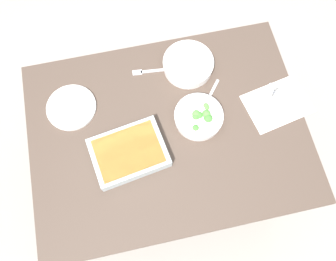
{
  "coord_description": "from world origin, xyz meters",
  "views": [
    {
      "loc": [
        -0.11,
        -0.51,
        2.18
      ],
      "look_at": [
        0.0,
        0.0,
        0.74
      ],
      "focal_mm": 37.64,
      "sensor_mm": 36.0,
      "label": 1
    }
  ],
  "objects": [
    {
      "name": "spoon_spare",
      "position": [
        0.5,
        0.06,
        0.74
      ],
      "size": [
        0.03,
        0.18,
        0.01
      ],
      "color": "silver",
      "rests_on": "dining_table"
    },
    {
      "name": "stew_bowl",
      "position": [
        0.16,
        0.28,
        0.77
      ],
      "size": [
        0.23,
        0.23,
        0.06
      ],
      "color": "white",
      "rests_on": "dining_table"
    },
    {
      "name": "spoon_by_stew",
      "position": [
        0.19,
        0.26,
        0.74
      ],
      "size": [
        0.16,
        0.11,
        0.01
      ],
      "color": "silver",
      "rests_on": "dining_table"
    },
    {
      "name": "fork_on_table",
      "position": [
        -0.03,
        0.3,
        0.74
      ],
      "size": [
        0.18,
        0.04,
        0.01
      ],
      "color": "silver",
      "rests_on": "dining_table"
    },
    {
      "name": "dining_table",
      "position": [
        0.0,
        0.0,
        0.65
      ],
      "size": [
        1.2,
        0.9,
        0.74
      ],
      "color": "#4C3D33",
      "rests_on": "ground_plane"
    },
    {
      "name": "spoon_by_broccoli",
      "position": [
        0.2,
        0.1,
        0.74
      ],
      "size": [
        0.12,
        0.15,
        0.01
      ],
      "color": "silver",
      "rests_on": "dining_table"
    },
    {
      "name": "ground_plane",
      "position": [
        0.0,
        0.0,
        0.0
      ],
      "size": [
        6.0,
        6.0,
        0.0
      ],
      "primitive_type": "plane",
      "color": "#9E9389"
    },
    {
      "name": "side_plate",
      "position": [
        -0.4,
        0.2,
        0.75
      ],
      "size": [
        0.22,
        0.22,
        0.01
      ],
      "primitive_type": "cylinder",
      "color": "silver",
      "rests_on": "dining_table"
    },
    {
      "name": "baking_dish",
      "position": [
        -0.18,
        -0.07,
        0.77
      ],
      "size": [
        0.33,
        0.26,
        0.06
      ],
      "color": "silver",
      "rests_on": "dining_table"
    },
    {
      "name": "placemat",
      "position": [
        0.5,
        0.02,
        0.74
      ],
      "size": [
        0.31,
        0.25,
        0.0
      ],
      "primitive_type": "cube",
      "rotation": [
        0.0,
        0.0,
        0.19
      ],
      "color": "silver",
      "rests_on": "dining_table"
    },
    {
      "name": "drink_cup",
      "position": [
        0.5,
        0.02,
        0.78
      ],
      "size": [
        0.07,
        0.07,
        0.08
      ],
      "color": "#B2BCC6",
      "rests_on": "dining_table"
    },
    {
      "name": "broccoli_bowl",
      "position": [
        0.14,
        0.02,
        0.77
      ],
      "size": [
        0.21,
        0.21,
        0.07
      ],
      "color": "white",
      "rests_on": "dining_table"
    }
  ]
}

